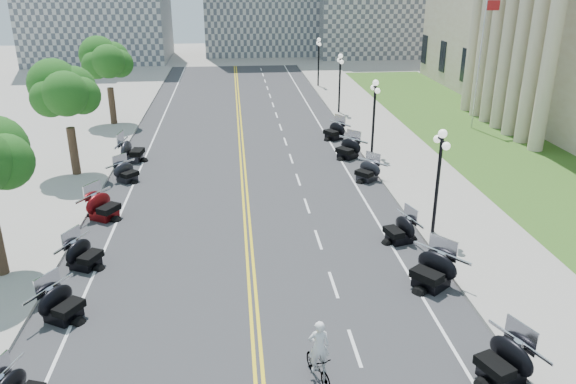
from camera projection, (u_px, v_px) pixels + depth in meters
name	position (u px, v px, depth m)	size (l,w,h in m)	color
ground	(252.00, 289.00, 21.82)	(160.00, 160.00, 0.00)	gray
road	(245.00, 194.00, 31.07)	(16.00, 90.00, 0.01)	#333335
centerline_yellow_a	(243.00, 194.00, 31.05)	(0.12, 90.00, 0.00)	yellow
centerline_yellow_b	(247.00, 194.00, 31.07)	(0.12, 90.00, 0.00)	yellow
edge_line_north	(359.00, 190.00, 31.65)	(0.12, 90.00, 0.00)	white
edge_line_south	(127.00, 198.00, 30.47)	(0.12, 90.00, 0.00)	white
lane_dash_5	(355.00, 348.00, 18.41)	(0.12, 2.00, 0.00)	white
lane_dash_6	(333.00, 285.00, 22.11)	(0.12, 2.00, 0.00)	white
lane_dash_7	(318.00, 240.00, 25.81)	(0.12, 2.00, 0.00)	white
lane_dash_8	(307.00, 206.00, 29.51)	(0.12, 2.00, 0.00)	white
lane_dash_9	(298.00, 180.00, 33.21)	(0.12, 2.00, 0.00)	white
lane_dash_10	(291.00, 159.00, 36.91)	(0.12, 2.00, 0.00)	white
lane_dash_11	(285.00, 141.00, 40.61)	(0.12, 2.00, 0.00)	white
lane_dash_12	(281.00, 127.00, 44.31)	(0.12, 2.00, 0.00)	white
lane_dash_13	(276.00, 115.00, 48.01)	(0.12, 2.00, 0.00)	white
lane_dash_14	(273.00, 105.00, 51.72)	(0.12, 2.00, 0.00)	white
lane_dash_15	(270.00, 96.00, 55.42)	(0.12, 2.00, 0.00)	white
lane_dash_16	(267.00, 88.00, 59.12)	(0.12, 2.00, 0.00)	white
lane_dash_17	(265.00, 81.00, 62.82)	(0.12, 2.00, 0.00)	white
lane_dash_18	(263.00, 75.00, 66.52)	(0.12, 2.00, 0.00)	white
lane_dash_19	(261.00, 69.00, 70.22)	(0.12, 2.00, 0.00)	white
sidewalk_north	(429.00, 186.00, 32.01)	(5.00, 90.00, 0.15)	#9E9991
sidewalk_south	(49.00, 200.00, 30.07)	(5.00, 90.00, 0.15)	#9E9991
lawn	(487.00, 143.00, 40.07)	(9.00, 60.00, 0.10)	#356023
street_lamp_2	(438.00, 183.00, 25.35)	(0.50, 1.20, 4.90)	black
street_lamp_3	(374.00, 118.00, 36.46)	(0.50, 1.20, 4.90)	black
street_lamp_4	(340.00, 84.00, 47.56)	(0.50, 1.20, 4.90)	black
street_lamp_5	(318.00, 62.00, 58.67)	(0.50, 1.20, 4.90)	black
flagpole	(479.00, 64.00, 42.00)	(1.10, 0.20, 10.00)	silver
tree_3	(66.00, 98.00, 32.10)	(4.80, 4.80, 9.20)	#235619
tree_4	(108.00, 65.00, 43.20)	(4.80, 4.80, 9.20)	#235619
motorcycle_n_4	(503.00, 359.00, 16.75)	(2.08, 2.08, 1.46)	black
motorcycle_n_5	(432.00, 269.00, 21.73)	(2.21, 2.21, 1.55)	black
motorcycle_n_6	(400.00, 228.00, 25.42)	(1.88, 1.88, 1.32)	black
motorcycle_n_8	(367.00, 170.00, 32.88)	(1.85, 1.85, 1.29)	black
motorcycle_n_9	(348.00, 148.00, 36.82)	(2.05, 2.05, 1.43)	black
motorcycle_n_10	(334.00, 130.00, 40.96)	(1.98, 1.98, 1.39)	black
motorcycle_s_5	(62.00, 302.00, 19.71)	(1.94, 1.94, 1.36)	black
motorcycle_s_6	(84.00, 253.00, 23.21)	(1.90, 1.90, 1.33)	black
motorcycle_s_7	(103.00, 205.00, 27.79)	(2.08, 2.08, 1.45)	#590A0C
motorcycle_s_8	(126.00, 171.00, 32.76)	(1.78, 1.78, 1.25)	black
motorcycle_s_9	(131.00, 150.00, 36.16)	(2.22, 2.22, 1.56)	black
bicycle	(318.00, 367.00, 16.80)	(0.46, 1.62, 0.97)	#A51414
cyclist_rider	(319.00, 329.00, 16.30)	(0.64, 0.42, 1.75)	white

